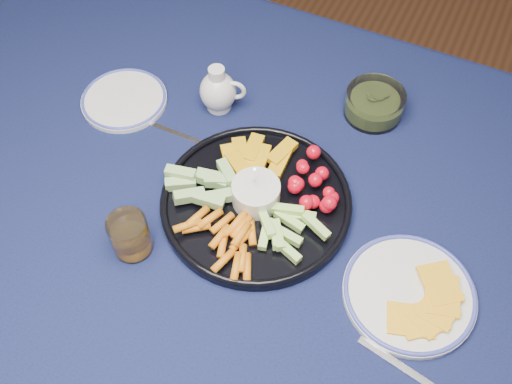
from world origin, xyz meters
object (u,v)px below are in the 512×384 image
at_px(crudite_platter, 255,199).
at_px(pickle_bowl, 374,105).
at_px(creamer_pitcher, 219,91).
at_px(dining_table, 271,231).
at_px(cheese_plate, 410,292).
at_px(juice_tumbler, 131,237).
at_px(side_plate_extra, 124,99).

height_order(crudite_platter, pickle_bowl, crudite_platter).
relative_size(creamer_pitcher, pickle_bowl, 0.87).
distance_m(dining_table, creamer_pitcher, 0.30).
height_order(dining_table, pickle_bowl, pickle_bowl).
bearing_deg(creamer_pitcher, cheese_plate, -26.87).
xyz_separation_m(dining_table, cheese_plate, (0.27, -0.06, 0.10)).
relative_size(dining_table, creamer_pitcher, 16.35).
relative_size(crudite_platter, juice_tumbler, 4.34).
height_order(pickle_bowl, side_plate_extra, pickle_bowl).
relative_size(pickle_bowl, side_plate_extra, 0.67).
bearing_deg(dining_table, juice_tumbler, -135.09).
distance_m(cheese_plate, side_plate_extra, 0.67).
distance_m(creamer_pitcher, side_plate_extra, 0.20).
bearing_deg(crudite_platter, pickle_bowl, 68.97).
bearing_deg(side_plate_extra, creamer_pitcher, 21.82).
bearing_deg(side_plate_extra, juice_tumbler, -54.26).
bearing_deg(dining_table, cheese_plate, -12.87).
bearing_deg(side_plate_extra, pickle_bowl, 22.05).
xyz_separation_m(cheese_plate, side_plate_extra, (-0.65, 0.17, -0.00)).
relative_size(creamer_pitcher, cheese_plate, 0.47).
relative_size(creamer_pitcher, juice_tumbler, 1.30).
relative_size(dining_table, side_plate_extra, 9.53).
bearing_deg(juice_tumbler, dining_table, 44.91).
bearing_deg(cheese_plate, dining_table, 167.13).
height_order(crudite_platter, juice_tumbler, crudite_platter).
height_order(crudite_platter, cheese_plate, crudite_platter).
distance_m(crudite_platter, pickle_bowl, 0.33).
relative_size(crudite_platter, cheese_plate, 1.59).
bearing_deg(side_plate_extra, crudite_platter, -18.12).
xyz_separation_m(juice_tumbler, side_plate_extra, (-0.20, 0.28, -0.03)).
bearing_deg(pickle_bowl, side_plate_extra, -157.95).
bearing_deg(creamer_pitcher, dining_table, -41.53).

